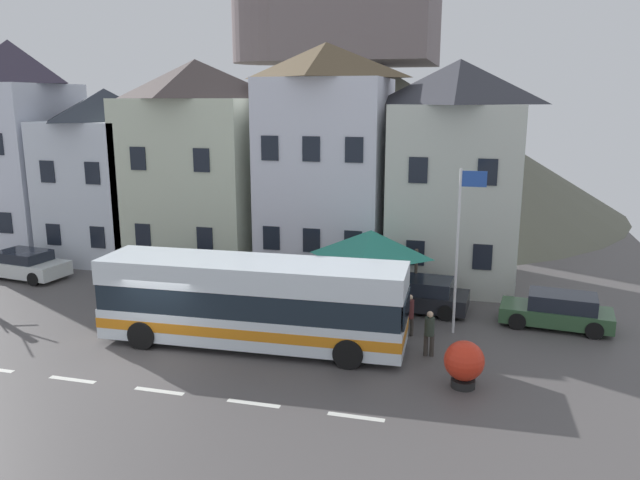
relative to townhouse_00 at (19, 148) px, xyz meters
The scene contains 18 objects.
ground_plane 19.85m from the townhouse_00, 39.24° to the right, with size 40.00×60.00×0.07m.
townhouse_00 is the anchor object (origin of this frame).
townhouse_01 5.59m from the townhouse_00, ahead, with size 5.14×6.81×9.08m.
townhouse_02 10.93m from the townhouse_00, ahead, with size 6.58×6.27×10.47m.
townhouse_03 17.84m from the townhouse_00, ahead, with size 5.77×5.26×11.10m.
townhouse_04 23.96m from the townhouse_00, ahead, with size 5.67×6.05×10.28m.
hilltop_castle 25.08m from the townhouse_00, 53.09° to the left, with size 41.01×41.01×21.25m.
transit_bus 20.72m from the townhouse_00, 29.63° to the right, with size 10.86×2.94×3.08m.
bus_shelter 21.99m from the townhouse_00, 15.13° to the right, with size 3.60×3.60×3.46m.
parked_car_00 13.62m from the townhouse_00, 21.82° to the right, with size 3.97×2.15×1.41m.
parked_car_01 29.22m from the townhouse_00, 10.79° to the right, with size 4.22×2.17×1.33m.
parked_car_02 8.16m from the townhouse_00, 51.19° to the right, with size 4.09×2.37×1.34m.
parked_car_03 23.81m from the townhouse_00, 11.92° to the right, with size 4.55×2.22×1.37m.
pedestrian_00 26.01m from the townhouse_00, 21.59° to the right, with size 0.36×0.33×1.59m.
pedestrian_01 24.63m from the townhouse_00, 18.63° to the right, with size 0.33×0.32×1.58m.
public_bench 24.28m from the townhouse_00, ahead, with size 1.66×0.48×0.87m.
flagpole 25.61m from the townhouse_00, 15.98° to the right, with size 0.95×0.10×6.14m.
harbour_buoy 27.93m from the townhouse_00, 24.73° to the right, with size 1.21×1.21×1.46m.
Camera 1 is at (10.48, -17.24, 8.52)m, focal length 34.60 mm.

